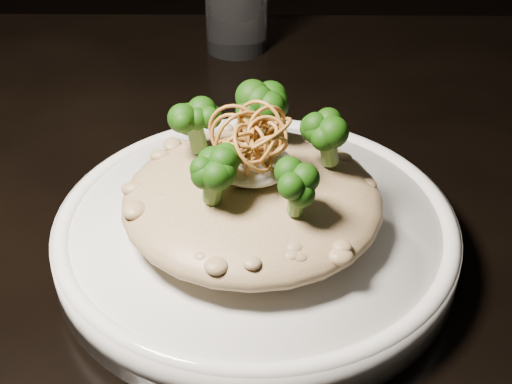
% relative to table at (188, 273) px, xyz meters
% --- Properties ---
extents(table, '(1.10, 0.80, 0.75)m').
position_rel_table_xyz_m(table, '(0.00, 0.00, 0.00)').
color(table, black).
rests_on(table, ground).
extents(plate, '(0.29, 0.29, 0.03)m').
position_rel_table_xyz_m(plate, '(0.06, -0.07, 0.10)').
color(plate, white).
rests_on(plate, table).
extents(risotto, '(0.18, 0.18, 0.04)m').
position_rel_table_xyz_m(risotto, '(0.06, -0.07, 0.13)').
color(risotto, brown).
rests_on(risotto, plate).
extents(broccoli, '(0.13, 0.13, 0.05)m').
position_rel_table_xyz_m(broccoli, '(0.06, -0.07, 0.18)').
color(broccoli, black).
rests_on(broccoli, risotto).
extents(cheese, '(0.06, 0.06, 0.02)m').
position_rel_table_xyz_m(cheese, '(0.06, -0.07, 0.16)').
color(cheese, white).
rests_on(cheese, risotto).
extents(shallots, '(0.06, 0.06, 0.04)m').
position_rel_table_xyz_m(shallots, '(0.06, -0.07, 0.19)').
color(shallots, brown).
rests_on(shallots, cheese).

